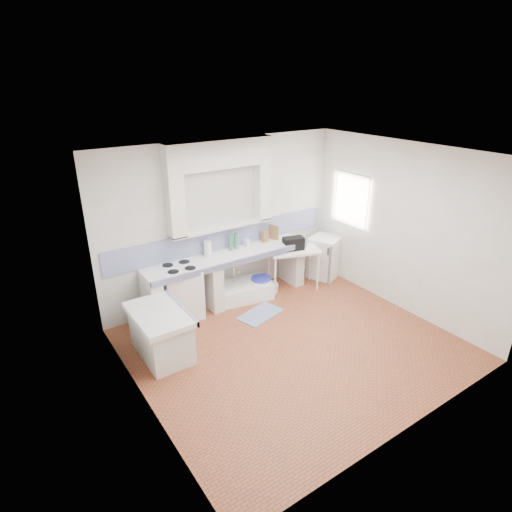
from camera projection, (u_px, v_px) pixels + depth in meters
floor at (293, 345)px, 6.36m from camera, size 4.50×4.50×0.00m
ceiling at (301, 156)px, 5.25m from camera, size 4.50×4.50×0.00m
wall_back at (224, 221)px, 7.33m from camera, size 4.50×0.00×4.50m
wall_front at (423, 326)px, 4.29m from camera, size 4.50×0.00×4.50m
wall_left at (137, 306)px, 4.65m from camera, size 0.00×4.50×4.50m
wall_right at (403, 229)px, 6.97m from camera, size 0.00×4.50×4.50m
alcove_mass at (220, 154)px, 6.72m from camera, size 1.90×0.25×0.45m
window_frame at (358, 199)px, 7.89m from camera, size 0.35×0.86×1.06m
lace_valance at (354, 180)px, 7.67m from camera, size 0.01×0.84×0.24m
counter_slab at (228, 257)px, 7.26m from camera, size 3.00×0.60×0.08m
counter_lip at (237, 262)px, 7.05m from camera, size 3.00×0.04×0.10m
counter_pier_left at (153, 303)px, 6.72m from camera, size 0.20×0.55×0.82m
counter_pier_mid at (211, 285)px, 7.26m from camera, size 0.20×0.55×0.82m
counter_pier_right at (291, 262)px, 8.16m from camera, size 0.20×0.55×0.82m
peninsula_top at (159, 314)px, 5.91m from camera, size 0.70×1.10×0.08m
peninsula_base at (161, 336)px, 6.04m from camera, size 0.60×1.00×0.62m
peninsula_lip at (181, 308)px, 6.08m from camera, size 0.04×1.10×0.10m
backsplash at (224, 238)px, 7.43m from camera, size 4.27×0.03×0.40m
stove at (181, 293)px, 6.97m from camera, size 0.66×0.64×0.86m
sink at (240, 292)px, 7.64m from camera, size 1.18×0.78×0.26m
side_table at (293, 269)px, 7.94m from camera, size 1.05×0.80×0.04m
fridge at (324, 257)px, 8.38m from camera, size 0.70×0.70×0.82m
bucket_red at (231, 294)px, 7.57m from camera, size 0.32×0.32×0.27m
bucket_orange at (244, 294)px, 7.56m from camera, size 0.33×0.33×0.28m
bucket_blue at (261, 286)px, 7.78m from camera, size 0.39×0.39×0.33m
basin_white at (268, 288)px, 7.91m from camera, size 0.42×0.42×0.15m
water_bottle_a at (234, 289)px, 7.71m from camera, size 0.10×0.10×0.30m
water_bottle_b at (239, 286)px, 7.81m from camera, size 0.10×0.10×0.30m
black_bag at (293, 243)px, 7.75m from camera, size 0.41×0.30×0.23m
green_bottle_a at (230, 242)px, 7.37m from camera, size 0.09×0.09×0.30m
green_bottle_b at (236, 241)px, 7.43m from camera, size 0.08×0.08×0.30m
knife_block at (265, 236)px, 7.77m from camera, size 0.12×0.10×0.21m
cutting_board at (274, 232)px, 7.86m from camera, size 0.10×0.20×0.28m
paper_towel at (208, 249)px, 7.15m from camera, size 0.17×0.17×0.26m
soap_bottle at (247, 241)px, 7.57m from camera, size 0.10×0.10×0.19m
rug at (260, 314)px, 7.17m from camera, size 0.85×0.62×0.01m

